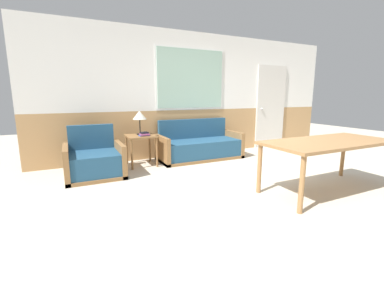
{
  "coord_description": "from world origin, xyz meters",
  "views": [
    {
      "loc": [
        -2.76,
        -2.66,
        1.35
      ],
      "look_at": [
        -0.91,
        1.2,
        0.53
      ],
      "focal_mm": 24.0,
      "sensor_mm": 36.0,
      "label": 1
    }
  ],
  "objects_px": {
    "couch": "(199,147)",
    "table_lamp": "(140,116)",
    "dining_table": "(329,146)",
    "armchair": "(94,162)",
    "side_table": "(141,141)"
  },
  "relations": [
    {
      "from": "table_lamp",
      "to": "armchair",
      "type": "bearing_deg",
      "value": -154.45
    },
    {
      "from": "side_table",
      "to": "dining_table",
      "type": "bearing_deg",
      "value": -51.11
    },
    {
      "from": "dining_table",
      "to": "table_lamp",
      "type": "bearing_deg",
      "value": 127.68
    },
    {
      "from": "table_lamp",
      "to": "side_table",
      "type": "bearing_deg",
      "value": -98.23
    },
    {
      "from": "armchair",
      "to": "side_table",
      "type": "distance_m",
      "value": 0.98
    },
    {
      "from": "armchair",
      "to": "side_table",
      "type": "bearing_deg",
      "value": 5.58
    },
    {
      "from": "couch",
      "to": "table_lamp",
      "type": "relative_size",
      "value": 3.84
    },
    {
      "from": "side_table",
      "to": "dining_table",
      "type": "height_order",
      "value": "dining_table"
    },
    {
      "from": "armchair",
      "to": "dining_table",
      "type": "xyz_separation_m",
      "value": [
        2.89,
        -2.15,
        0.41
      ]
    },
    {
      "from": "couch",
      "to": "table_lamp",
      "type": "xyz_separation_m",
      "value": [
        -1.26,
        0.09,
        0.71
      ]
    },
    {
      "from": "couch",
      "to": "table_lamp",
      "type": "distance_m",
      "value": 1.45
    },
    {
      "from": "armchair",
      "to": "table_lamp",
      "type": "height_order",
      "value": "table_lamp"
    },
    {
      "from": "side_table",
      "to": "table_lamp",
      "type": "height_order",
      "value": "table_lamp"
    },
    {
      "from": "couch",
      "to": "dining_table",
      "type": "bearing_deg",
      "value": -73.62
    },
    {
      "from": "table_lamp",
      "to": "dining_table",
      "type": "height_order",
      "value": "table_lamp"
    }
  ]
}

